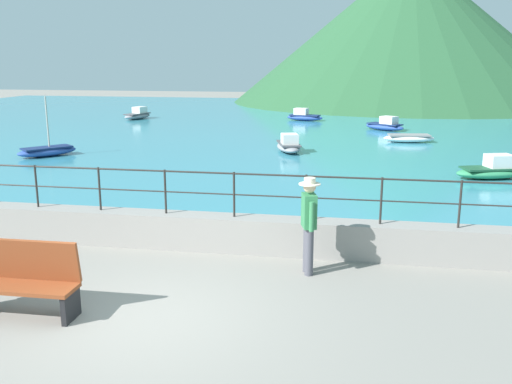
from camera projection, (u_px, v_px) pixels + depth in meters
name	position (u px, v px, depth m)	size (l,w,h in m)	color
ground_plane	(142.00, 317.00, 8.35)	(120.00, 120.00, 0.00)	gray
promenade_wall	(200.00, 232.00, 11.33)	(20.00, 0.56, 0.70)	gray
railing	(199.00, 185.00, 11.11)	(18.44, 0.04, 0.90)	#282623
lake_water	(305.00, 124.00, 33.09)	(64.00, 44.32, 0.06)	teal
hill_main	(409.00, 30.00, 49.20)	(30.93, 30.93, 12.69)	#285633
bench_main	(23.00, 278.00, 8.35)	(1.71, 0.58, 1.13)	brown
person_walking	(309.00, 221.00, 9.84)	(0.38, 0.55, 1.75)	#4C4C56
boat_0	(289.00, 145.00, 23.00)	(1.49, 2.46, 0.76)	gray
boat_1	(493.00, 170.00, 17.79)	(2.46, 1.54, 0.76)	#338C59
boat_2	(47.00, 151.00, 21.96)	(2.15, 2.35, 2.31)	#2D4C9E
boat_3	(304.00, 116.00, 34.91)	(2.44, 1.40, 0.76)	#2D4C9E
boat_4	(385.00, 125.00, 30.06)	(2.39, 2.09, 0.76)	#2D4C9E
boat_5	(409.00, 138.00, 25.66)	(2.40, 1.21, 0.36)	white
boat_6	(138.00, 115.00, 35.89)	(1.50, 2.46, 0.76)	gray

